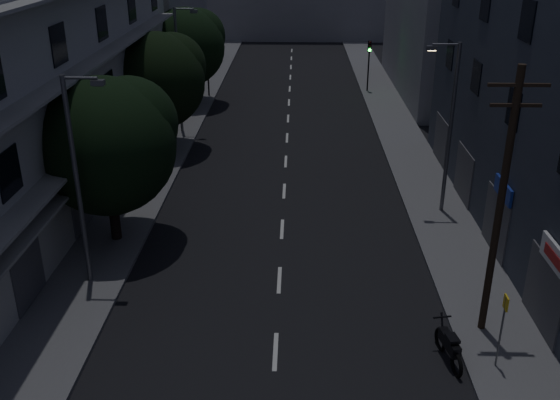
{
  "coord_description": "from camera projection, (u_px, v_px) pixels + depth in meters",
  "views": [
    {
      "loc": [
        0.6,
        -10.15,
        12.75
      ],
      "look_at": [
        0.0,
        12.0,
        3.0
      ],
      "focal_mm": 40.0,
      "sensor_mm": 36.0,
      "label": 1
    }
  ],
  "objects": [
    {
      "name": "sidewalk_right",
      "position": [
        412.0,
        159.0,
        37.09
      ],
      "size": [
        3.0,
        90.0,
        0.15
      ],
      "primitive_type": "cube",
      "color": "#565659",
      "rests_on": "ground"
    },
    {
      "name": "traffic_signal_far_left",
      "position": [
        207.0,
        59.0,
        49.51
      ],
      "size": [
        0.28,
        0.37,
        4.1
      ],
      "color": "black",
      "rests_on": "sidewalk_left"
    },
    {
      "name": "tree_far",
      "position": [
        187.0,
        44.0,
        46.73
      ],
      "size": [
        5.83,
        5.83,
        7.21
      ],
      "color": "black",
      "rests_on": "sidewalk_left"
    },
    {
      "name": "bus_stop_sign",
      "position": [
        503.0,
        318.0,
        18.82
      ],
      "size": [
        0.06,
        0.35,
        2.52
      ],
      "color": "#595B60",
      "rests_on": "sidewalk_right"
    },
    {
      "name": "building_far_right",
      "position": [
        440.0,
        11.0,
        49.95
      ],
      "size": [
        6.0,
        20.0,
        13.0
      ],
      "primitive_type": "cube",
      "color": "slate",
      "rests_on": "ground"
    },
    {
      "name": "sidewalk_left",
      "position": [
        161.0,
        156.0,
        37.47
      ],
      "size": [
        3.0,
        90.0,
        0.15
      ],
      "primitive_type": "cube",
      "color": "#565659",
      "rests_on": "ground"
    },
    {
      "name": "street_lamp_left_far",
      "position": [
        180.0,
        64.0,
        40.16
      ],
      "size": [
        1.51,
        0.25,
        8.0
      ],
      "color": "#575B5E",
      "rests_on": "sidewalk_left"
    },
    {
      "name": "traffic_signal_far_right",
      "position": [
        369.0,
        55.0,
        50.91
      ],
      "size": [
        0.28,
        0.37,
        4.1
      ],
      "color": "black",
      "rests_on": "sidewalk_right"
    },
    {
      "name": "tree_mid",
      "position": [
        158.0,
        77.0,
        36.92
      ],
      "size": [
        5.74,
        5.74,
        7.07
      ],
      "color": "black",
      "rests_on": "sidewalk_left"
    },
    {
      "name": "lane_markings",
      "position": [
        288.0,
        128.0,
        43.03
      ],
      "size": [
        0.15,
        60.5,
        0.01
      ],
      "color": "beige",
      "rests_on": "ground"
    },
    {
      "name": "street_lamp_left_near",
      "position": [
        79.0,
        173.0,
        22.46
      ],
      "size": [
        1.51,
        0.25,
        8.0
      ],
      "color": "#5C5D64",
      "rests_on": "sidewalk_left"
    },
    {
      "name": "motorcycle",
      "position": [
        449.0,
        347.0,
        19.75
      ],
      "size": [
        0.67,
        2.11,
        1.36
      ],
      "rotation": [
        0.0,
        0.0,
        0.17
      ],
      "color": "black",
      "rests_on": "ground"
    },
    {
      "name": "street_lamp_right",
      "position": [
        449.0,
        121.0,
        28.42
      ],
      "size": [
        1.51,
        0.25,
        8.0
      ],
      "color": "#515258",
      "rests_on": "sidewalk_right"
    },
    {
      "name": "building_left",
      "position": [
        21.0,
        64.0,
        28.39
      ],
      "size": [
        7.0,
        36.0,
        14.0
      ],
      "color": "#A5A5A0",
      "rests_on": "ground"
    },
    {
      "name": "ground",
      "position": [
        286.0,
        159.0,
        37.31
      ],
      "size": [
        160.0,
        160.0,
        0.0
      ],
      "primitive_type": "plane",
      "color": "black",
      "rests_on": "ground"
    },
    {
      "name": "utility_pole",
      "position": [
        501.0,
        202.0,
        19.46
      ],
      "size": [
        1.8,
        0.24,
        9.0
      ],
      "color": "black",
      "rests_on": "sidewalk_right"
    },
    {
      "name": "tree_near",
      "position": [
        107.0,
        141.0,
        25.75
      ],
      "size": [
        5.8,
        5.8,
        7.16
      ],
      "color": "black",
      "rests_on": "sidewalk_left"
    }
  ]
}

